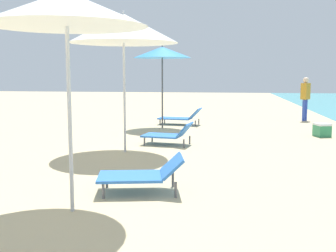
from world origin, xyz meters
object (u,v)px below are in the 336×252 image
Objects in this scene: umbrella_farthest at (162,52)px; umbrella_fourth at (124,28)px; lounger_third_shoreside at (143,174)px; umbrella_third at (66,9)px; cooler_box at (322,130)px; person_walking_near at (305,95)px; lounger_farthest_shoreside at (181,117)px; lounger_fourth_shoreside at (169,134)px.

umbrella_fourth is at bearing -93.07° from umbrella_farthest.
lounger_third_shoreside is 3.96m from umbrella_fourth.
umbrella_third is 1.06× the size of umbrella_farthest.
umbrella_farthest is 5.12× the size of cooler_box.
umbrella_third is 0.91× the size of umbrella_fourth.
cooler_box is at bearing 121.59° from person_walking_near.
umbrella_third is at bearing -89.73° from umbrella_farthest.
lounger_farthest_shoreside is at bearing 57.32° from person_walking_near.
umbrella_third is 2.18× the size of lounger_fourth_shoreside.
umbrella_fourth is 6.21m from cooler_box.
lounger_fourth_shoreside is (-0.16, 4.07, -0.02)m from lounger_third_shoreside.
cooler_box is (-0.26, -3.86, -0.78)m from person_walking_near.
lounger_farthest_shoreside is 4.64m from cooler_box.
lounger_third_shoreside is at bearing -123.08° from cooler_box.
lounger_third_shoreside is (0.73, 0.93, -2.22)m from umbrella_third.
cooler_box is at bearing -145.25° from lounger_fourth_shoreside.
lounger_fourth_shoreside reaches higher than lounger_third_shoreside.
umbrella_farthest is 1.73× the size of lounger_farthest_shoreside.
person_walking_near is (5.11, 6.82, -1.72)m from umbrella_fourth.
umbrella_farthest is at bearing -94.83° from lounger_third_shoreside.
lounger_third_shoreside is 2.62× the size of cooler_box.
umbrella_farthest is at bearing -68.92° from lounger_fourth_shoreside.
person_walking_near is 3.12× the size of cooler_box.
lounger_fourth_shoreside is (0.83, 1.08, -2.42)m from umbrella_fourth.
person_walking_near is (4.13, 9.81, 0.68)m from lounger_third_shoreside.
umbrella_fourth is 1.17× the size of umbrella_farthest.
person_walking_near reaches higher than cooler_box.
lounger_third_shoreside is 0.84× the size of person_walking_near.
lounger_farthest_shoreside is at bearing 87.06° from umbrella_third.
cooler_box is (3.87, 5.94, -0.10)m from lounger_third_shoreside.
umbrella_third reaches higher than cooler_box.
umbrella_farthest reaches higher than lounger_third_shoreside.
umbrella_farthest is 2.37m from lounger_farthest_shoreside.
lounger_fourth_shoreside is 0.80× the size of person_walking_near.
lounger_third_shoreside is 4.07m from lounger_fourth_shoreside.
cooler_box is at bearing -134.05° from lounger_third_shoreside.
lounger_farthest_shoreside is (-0.11, 3.97, -0.00)m from lounger_fourth_shoreside.
person_walking_near is at bearing 28.86° from umbrella_farthest.
umbrella_third is at bearing -86.21° from umbrella_fourth.
umbrella_fourth is 2.41× the size of lounger_fourth_shoreside.
umbrella_fourth is 4.14m from umbrella_farthest.
lounger_fourth_shoreside is at bearing 100.53° from lounger_farthest_shoreside.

